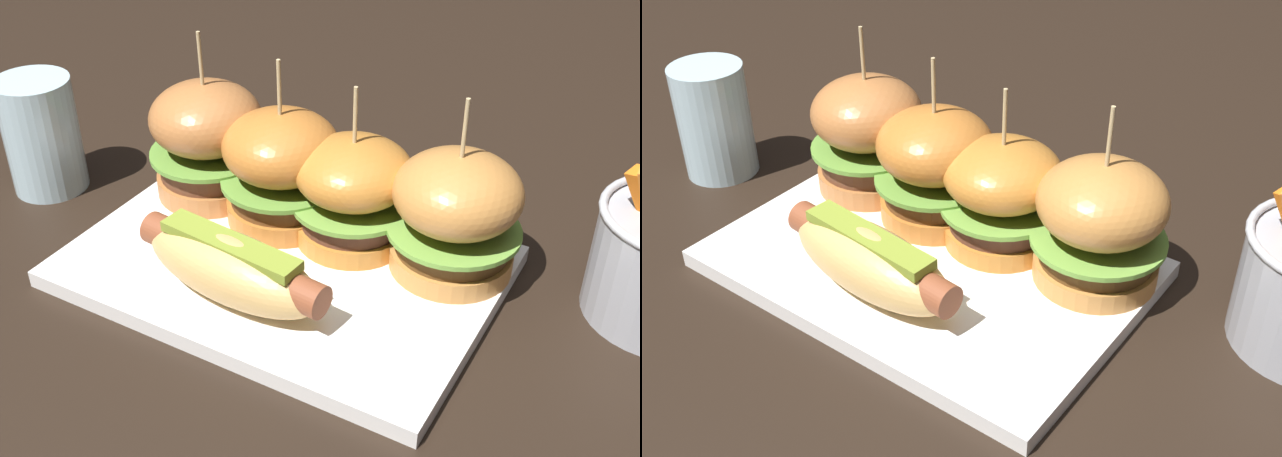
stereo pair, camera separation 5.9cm
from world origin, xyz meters
TOP-DOWN VIEW (x-y plane):
  - ground_plane at (0.00, 0.00)m, footprint 3.00×3.00m
  - platter_main at (0.00, 0.00)m, footprint 0.32×0.22m
  - hot_dog at (-0.01, -0.06)m, footprint 0.16×0.07m
  - slider_far_left at (-0.11, 0.06)m, footprint 0.10×0.10m
  - slider_center_left at (-0.03, 0.05)m, footprint 0.10×0.10m
  - slider_center_right at (0.03, 0.05)m, footprint 0.10×0.10m
  - slider_far_right at (0.12, 0.06)m, footprint 0.10×0.10m
  - water_glass at (-0.26, 0.01)m, footprint 0.07×0.07m

SIDE VIEW (x-z plane):
  - ground_plane at x=0.00m, z-range 0.00..0.00m
  - platter_main at x=0.00m, z-range 0.00..0.01m
  - hot_dog at x=-0.01m, z-range 0.02..0.07m
  - water_glass at x=-0.26m, z-range 0.00..0.11m
  - slider_center_right at x=0.03m, z-range -0.01..0.12m
  - slider_center_left at x=-0.03m, z-range -0.01..0.13m
  - slider_far_right at x=0.12m, z-range -0.01..0.13m
  - slider_far_left at x=-0.11m, z-range -0.01..0.14m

